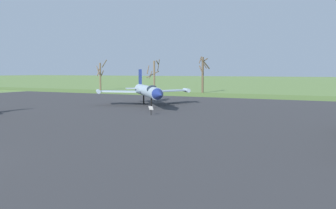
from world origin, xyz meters
TOP-DOWN VIEW (x-y plane):
  - asphalt_apron at (0.00, 18.62)m, footprint 92.43×62.05m
  - grass_verge_strip at (0.00, 55.64)m, footprint 152.43×12.00m
  - jet_fighter_front_right at (-3.85, 30.50)m, footprint 13.29×14.00m
  - info_placard_front_right at (0.81, 22.70)m, footprint 0.50×0.25m
  - bare_tree_far_left at (-33.78, 61.15)m, footprint 2.58×2.60m
  - bare_tree_left_of_center at (-18.05, 59.19)m, footprint 3.60×4.01m
  - bare_tree_center at (-7.49, 61.70)m, footprint 2.23×2.41m

SIDE VIEW (x-z plane):
  - asphalt_apron at x=0.00m, z-range 0.00..0.05m
  - grass_verge_strip at x=0.00m, z-range 0.00..0.06m
  - info_placard_front_right at x=0.81m, z-range 0.11..1.11m
  - jet_fighter_front_right at x=-3.85m, z-range -0.37..4.57m
  - bare_tree_far_left at x=-33.78m, z-range 0.05..7.49m
  - bare_tree_left_of_center at x=-18.05m, z-range 0.28..7.51m
  - bare_tree_center at x=-7.49m, z-range 0.40..8.24m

